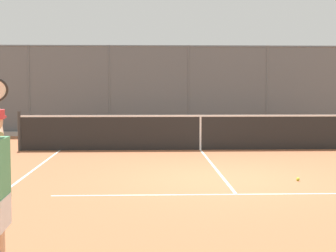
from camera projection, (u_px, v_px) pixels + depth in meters
ground_plane at (224, 179)px, 9.97m from camera, size 60.00×60.00×0.00m
court_line_markings at (238, 197)px, 8.37m from camera, size 7.71×10.80×0.01m
fence_backdrop at (187, 96)px, 19.34m from camera, size 19.79×1.37×3.17m
tennis_net at (200, 132)px, 14.43m from camera, size 9.91×0.09×1.07m
tennis_ball_mid_court at (298, 179)px, 9.77m from camera, size 0.07×0.07×0.07m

